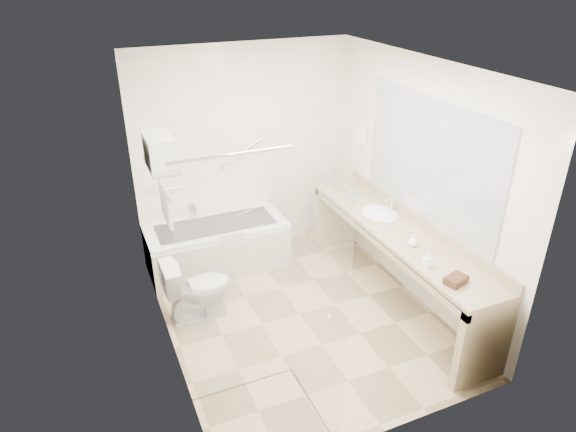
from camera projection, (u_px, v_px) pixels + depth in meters
name	position (u px, v px, depth m)	size (l,w,h in m)	color
floor	(299.00, 314.00, 5.31)	(3.20, 3.20, 0.00)	tan
ceiling	(303.00, 67.00, 4.18)	(2.60, 3.20, 0.10)	silver
wall_back	(244.00, 152.00, 6.06)	(2.60, 0.10, 2.50)	white
wall_front	(400.00, 300.00, 3.43)	(2.60, 0.10, 2.50)	white
wall_left	(160.00, 232.00, 4.28)	(0.10, 3.20, 2.50)	white
wall_right	(417.00, 183.00, 5.21)	(0.10, 3.20, 2.50)	white
bathtub	(217.00, 246.00, 6.02)	(1.60, 0.73, 0.59)	white
grab_bar_short	(167.00, 189.00, 5.82)	(0.03, 0.03, 0.40)	silver
grab_bar_long	(241.00, 153.00, 6.01)	(0.03, 0.03, 0.60)	silver
shower_enclosure	(276.00, 291.00, 3.85)	(0.96, 0.91, 2.11)	silver
towel_shelf	(160.00, 160.00, 4.39)	(0.24, 0.55, 0.81)	silver
vanity_counter	(397.00, 248.00, 5.26)	(0.55, 2.70, 0.95)	tan
sink	(380.00, 215.00, 5.52)	(0.40, 0.52, 0.14)	white
faucet	(392.00, 204.00, 5.52)	(0.03, 0.03, 0.14)	silver
mirror	(429.00, 161.00, 4.94)	(0.02, 2.00, 1.20)	#A5A9B1
hairdryer_unit	(361.00, 136.00, 5.96)	(0.08, 0.10, 0.18)	white
toilet	(198.00, 288.00, 5.14)	(0.38, 0.68, 0.67)	white
amenity_basket	(456.00, 280.00, 4.30)	(0.19, 0.13, 0.06)	#4F2E1C
soap_bottle_a	(427.00, 264.00, 4.52)	(0.06, 0.14, 0.06)	white
soap_bottle_b	(413.00, 241.00, 4.85)	(0.09, 0.12, 0.09)	white
water_bottle_left	(349.00, 192.00, 5.80)	(0.05, 0.05, 0.18)	silver
water_bottle_mid	(355.00, 200.00, 5.60)	(0.06, 0.06, 0.19)	silver
water_bottle_right	(335.00, 178.00, 6.12)	(0.06, 0.06, 0.20)	silver
drinking_glass_near	(337.00, 186.00, 6.04)	(0.06, 0.06, 0.08)	silver
drinking_glass_far	(353.00, 197.00, 5.76)	(0.07, 0.07, 0.09)	silver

